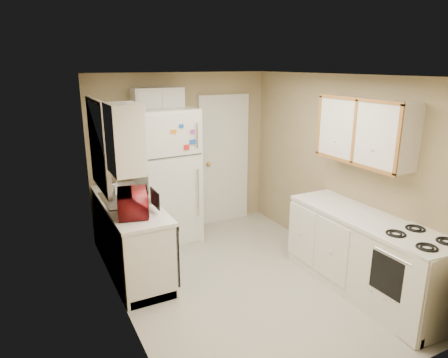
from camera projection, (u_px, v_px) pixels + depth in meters
name	position (u px, v px, depth m)	size (l,w,h in m)	color
floor	(243.00, 281.00, 4.81)	(3.80, 3.80, 0.00)	beige
ceiling	(246.00, 75.00, 4.14)	(3.80, 3.80, 0.00)	white
wall_left	(119.00, 205.00, 3.86)	(3.80, 3.80, 0.00)	tan
wall_right	(339.00, 171.00, 5.09)	(3.80, 3.80, 0.00)	tan
wall_back	(182.00, 153.00, 6.10)	(2.80, 2.80, 0.00)	tan
wall_front	(377.00, 255.00, 2.85)	(2.80, 2.80, 0.00)	tan
left_counter	(131.00, 236.00, 4.97)	(0.60, 1.80, 0.90)	silver
dishwasher	(169.00, 248.00, 4.57)	(0.03, 0.58, 0.72)	black
sink	(126.00, 202.00, 4.98)	(0.54, 0.74, 0.16)	gray
microwave	(133.00, 202.00, 4.40)	(0.27, 0.48, 0.32)	maroon
soap_bottle	(117.00, 187.00, 5.11)	(0.07, 0.08, 0.17)	silver
window_blinds	(99.00, 145.00, 4.66)	(0.10, 0.98, 1.08)	silver
upper_cabinet_left	(125.00, 139.00, 3.94)	(0.30, 0.45, 0.70)	silver
refrigerator	(166.00, 176.00, 5.70)	(0.80, 0.78, 1.94)	silver
cabinet_over_fridge	(158.00, 102.00, 5.57)	(0.70, 0.30, 0.40)	silver
interior_door	(224.00, 160.00, 6.42)	(0.86, 0.06, 2.08)	silver
right_counter	(364.00, 255.00, 4.48)	(0.60, 2.00, 0.90)	silver
stove	(414.00, 281.00, 3.94)	(0.60, 0.74, 0.90)	silver
upper_cabinet_right	(365.00, 131.00, 4.43)	(0.30, 1.20, 0.70)	silver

